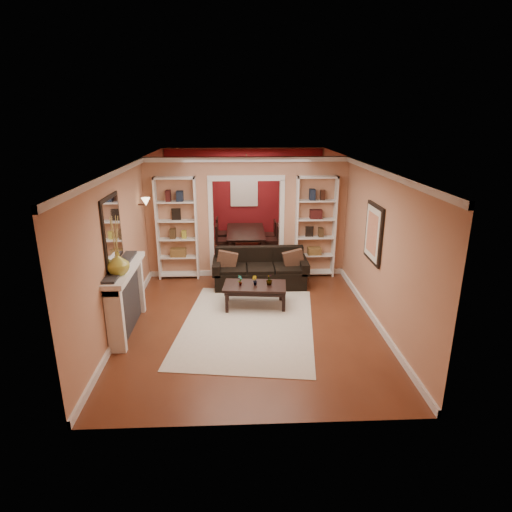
{
  "coord_description": "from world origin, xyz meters",
  "views": [
    {
      "loc": [
        -0.21,
        -8.26,
        3.53
      ],
      "look_at": [
        0.13,
        -0.8,
        1.09
      ],
      "focal_mm": 30.0,
      "sensor_mm": 36.0,
      "label": 1
    }
  ],
  "objects_px": {
    "bookshelf_right": "(315,227)",
    "fireplace": "(128,299)",
    "coffee_table": "(255,296)",
    "bookshelf_left": "(177,229)",
    "dining_table": "(247,242)",
    "sofa": "(260,268)"
  },
  "relations": [
    {
      "from": "sofa",
      "to": "fireplace",
      "type": "xyz_separation_m",
      "value": [
        -2.36,
        -1.95,
        0.18
      ]
    },
    {
      "from": "bookshelf_right",
      "to": "fireplace",
      "type": "xyz_separation_m",
      "value": [
        -3.64,
        -2.53,
        -0.57
      ]
    },
    {
      "from": "bookshelf_left",
      "to": "fireplace",
      "type": "xyz_separation_m",
      "value": [
        -0.54,
        -2.53,
        -0.57
      ]
    },
    {
      "from": "bookshelf_left",
      "to": "fireplace",
      "type": "bearing_deg",
      "value": -102.05
    },
    {
      "from": "dining_table",
      "to": "sofa",
      "type": "bearing_deg",
      "value": -174.37
    },
    {
      "from": "bookshelf_right",
      "to": "dining_table",
      "type": "xyz_separation_m",
      "value": [
        -1.5,
        1.73,
        -0.84
      ]
    },
    {
      "from": "sofa",
      "to": "coffee_table",
      "type": "relative_size",
      "value": 1.71
    },
    {
      "from": "sofa",
      "to": "bookshelf_left",
      "type": "bearing_deg",
      "value": 162.36
    },
    {
      "from": "sofa",
      "to": "dining_table",
      "type": "relative_size",
      "value": 1.14
    },
    {
      "from": "bookshelf_left",
      "to": "dining_table",
      "type": "xyz_separation_m",
      "value": [
        1.6,
        1.73,
        -0.84
      ]
    },
    {
      "from": "coffee_table",
      "to": "bookshelf_right",
      "type": "xyz_separation_m",
      "value": [
        1.44,
        1.67,
        0.92
      ]
    },
    {
      "from": "coffee_table",
      "to": "bookshelf_left",
      "type": "bearing_deg",
      "value": 140.38
    },
    {
      "from": "coffee_table",
      "to": "bookshelf_right",
      "type": "height_order",
      "value": "bookshelf_right"
    },
    {
      "from": "coffee_table",
      "to": "bookshelf_left",
      "type": "distance_m",
      "value": 2.53
    },
    {
      "from": "sofa",
      "to": "bookshelf_left",
      "type": "relative_size",
      "value": 0.89
    },
    {
      "from": "coffee_table",
      "to": "bookshelf_left",
      "type": "relative_size",
      "value": 0.52
    },
    {
      "from": "sofa",
      "to": "fireplace",
      "type": "distance_m",
      "value": 3.07
    },
    {
      "from": "coffee_table",
      "to": "dining_table",
      "type": "relative_size",
      "value": 0.67
    },
    {
      "from": "sofa",
      "to": "bookshelf_right",
      "type": "relative_size",
      "value": 0.89
    },
    {
      "from": "bookshelf_left",
      "to": "dining_table",
      "type": "relative_size",
      "value": 1.29
    },
    {
      "from": "sofa",
      "to": "bookshelf_left",
      "type": "xyz_separation_m",
      "value": [
        -1.82,
        0.58,
        0.75
      ]
    },
    {
      "from": "bookshelf_right",
      "to": "coffee_table",
      "type": "bearing_deg",
      "value": -130.79
    }
  ]
}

